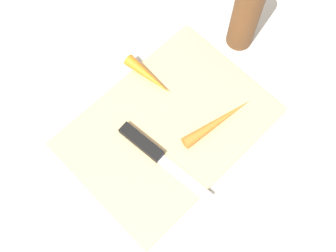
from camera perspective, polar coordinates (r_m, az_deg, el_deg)
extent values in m
plane|color=#ADA8A0|center=(0.75, 0.00, -0.33)|extent=(1.40, 1.40, 0.00)
cube|color=tan|center=(0.74, 0.00, -0.17)|extent=(0.36, 0.26, 0.01)
cube|color=#B7B7BC|center=(0.71, 2.42, -7.33)|extent=(0.03, 0.11, 0.00)
cube|color=black|center=(0.72, -3.74, -2.26)|extent=(0.03, 0.09, 0.01)
cone|color=orange|center=(0.77, -2.74, 7.02)|extent=(0.03, 0.11, 0.02)
cone|color=orange|center=(0.73, 6.96, 0.59)|extent=(0.15, 0.05, 0.02)
cylinder|color=brown|center=(0.78, 10.91, 15.25)|extent=(0.05, 0.05, 0.17)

